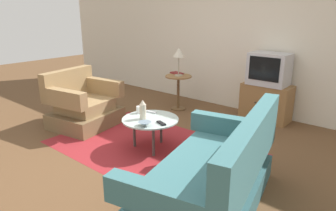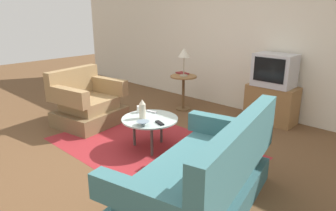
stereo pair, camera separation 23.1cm
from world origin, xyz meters
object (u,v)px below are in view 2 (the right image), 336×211
Objects in this scene: couch at (202,180)px; tv_remote_silver at (152,112)px; side_table at (183,86)px; television at (275,70)px; tv_remote_dark at (160,123)px; armchair at (87,105)px; tv_stand at (271,104)px; vase at (142,109)px; coffee_table at (150,121)px; mug at (140,109)px; bowl at (143,123)px; book at (182,73)px; table_lamp at (184,54)px.

tv_remote_silver is (-1.44, 0.75, 0.13)m from couch.
tv_remote_silver is at bearing -66.50° from side_table.
television is 2.16m from tv_remote_dark.
tv_stand is (2.11, 2.07, -0.01)m from armchair.
side_table is 2.49× the size of vase.
couch is 2.54× the size of coffee_table.
vase is at bearing -110.33° from tv_stand.
mug is 0.78× the size of tv_remote_silver.
armchair is 1.41m from coffee_table.
tv_stand is 6.16× the size of mug.
vase is at bearing 57.15° from couch.
tv_remote_silver is at bearing -115.00° from tv_stand.
bowl reaches higher than tv_remote_silver.
book reaches higher than mug.
book is at bearing 115.11° from vase.
tv_stand is at bearing 18.72° from side_table.
coffee_table is 1.49× the size of table_lamp.
table_lamp is at bearing -72.04° from tv_remote_silver.
side_table reaches higher than tv_remote_dark.
coffee_table is at bearing -174.34° from tv_remote_dark.
couch is 2.96× the size of side_table.
couch reaches higher than vase.
armchair is at bearing -161.91° from tv_remote_dark.
television is at bearing 28.09° from book.
book reaches higher than coffee_table.
armchair reaches higher than tv_remote_silver.
coffee_table is 2.19m from television.
mug is 0.49m from bowl.
vase is (0.68, -1.60, 0.09)m from side_table.
coffee_table is 4.57× the size of tv_remote_silver.
armchair is 1.72m from side_table.
vase reaches higher than bowl.
vase is 1.89m from book.
vase is at bearing -110.45° from television.
vase is at bearing -49.89° from book.
tv_remote_silver is at bearing -66.91° from table_lamp.
armchair is 8.56× the size of mug.
bowl is (-0.58, -2.24, -0.41)m from television.
couch is at bearing -16.38° from bowl.
vase is 2.02× the size of mug.
couch is at bearing -30.81° from book.
coffee_table is 0.95× the size of tv_stand.
tv_stand is at bearing 0.37° from couch.
bowl is at bearing -104.55° from television.
couch is 14.85× the size of mug.
tv_remote_dark is at bearing 2.09° from vase.
armchair is 1.55m from bowl.
armchair is 1.28m from tv_remote_silver.
vase is at bearing 104.63° from tv_remote_silver.
tv_remote_silver is at bearing 124.25° from bowl.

